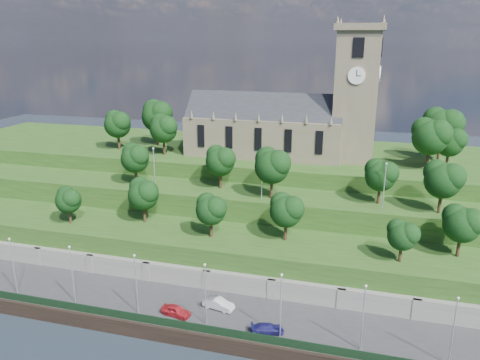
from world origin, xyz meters
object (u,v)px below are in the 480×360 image
(car_middle, at_px, (218,304))
(church, at_px, (288,120))
(car_left, at_px, (176,311))
(car_right, at_px, (267,329))

(car_middle, bearing_deg, church, 7.66)
(church, relative_size, car_left, 9.00)
(church, height_order, car_right, church)
(car_left, bearing_deg, car_middle, -46.89)
(car_middle, bearing_deg, car_right, -104.26)
(church, bearing_deg, car_right, -82.76)
(church, xyz_separation_m, car_left, (-7.48, -42.64, -19.79))
(church, bearing_deg, car_middle, -93.44)
(church, bearing_deg, car_left, -99.95)
(car_right, bearing_deg, church, -8.88)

